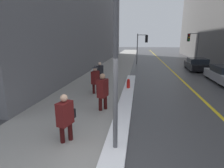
{
  "coord_description": "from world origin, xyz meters",
  "views": [
    {
      "loc": [
        0.74,
        -3.35,
        2.9
      ],
      "look_at": [
        -0.4,
        4.0,
        1.05
      ],
      "focal_mm": 28.0,
      "sensor_mm": 36.0,
      "label": 1
    }
  ],
  "objects_px": {
    "pedestrian_with_shoulder_bag": "(65,116)",
    "traffic_light_near": "(143,42)",
    "pedestrian_in_fedora": "(96,78)",
    "fire_hydrant": "(128,85)",
    "traffic_light_far": "(192,42)",
    "lamp_post": "(116,59)",
    "pedestrian_in_glasses": "(103,90)",
    "pedestrian_trailing": "(100,72)",
    "parked_car_black": "(197,64)"
  },
  "relations": [
    {
      "from": "pedestrian_with_shoulder_bag",
      "to": "fire_hydrant",
      "type": "height_order",
      "value": "pedestrian_with_shoulder_bag"
    },
    {
      "from": "traffic_light_far",
      "to": "pedestrian_in_fedora",
      "type": "xyz_separation_m",
      "value": [
        -8.52,
        -13.31,
        -1.93
      ]
    },
    {
      "from": "pedestrian_in_glasses",
      "to": "pedestrian_in_fedora",
      "type": "xyz_separation_m",
      "value": [
        -0.9,
        2.35,
        -0.02
      ]
    },
    {
      "from": "traffic_light_far",
      "to": "pedestrian_in_glasses",
      "type": "xyz_separation_m",
      "value": [
        -7.62,
        -15.66,
        -1.91
      ]
    },
    {
      "from": "pedestrian_in_glasses",
      "to": "fire_hydrant",
      "type": "distance_m",
      "value": 3.4
    },
    {
      "from": "pedestrian_trailing",
      "to": "fire_hydrant",
      "type": "xyz_separation_m",
      "value": [
        2.01,
        -1.23,
        -0.5
      ]
    },
    {
      "from": "pedestrian_trailing",
      "to": "pedestrian_in_fedora",
      "type": "bearing_deg",
      "value": 21.66
    },
    {
      "from": "pedestrian_with_shoulder_bag",
      "to": "pedestrian_in_fedora",
      "type": "height_order",
      "value": "pedestrian_in_fedora"
    },
    {
      "from": "traffic_light_far",
      "to": "lamp_post",
      "type": "bearing_deg",
      "value": 71.91
    },
    {
      "from": "pedestrian_with_shoulder_bag",
      "to": "traffic_light_near",
      "type": "bearing_deg",
      "value": -172.05
    },
    {
      "from": "pedestrian_with_shoulder_bag",
      "to": "pedestrian_trailing",
      "type": "distance_m",
      "value": 7.02
    },
    {
      "from": "lamp_post",
      "to": "pedestrian_in_glasses",
      "type": "relative_size",
      "value": 2.56
    },
    {
      "from": "pedestrian_trailing",
      "to": "fire_hydrant",
      "type": "height_order",
      "value": "pedestrian_trailing"
    },
    {
      "from": "traffic_light_far",
      "to": "pedestrian_in_fedora",
      "type": "distance_m",
      "value": 15.92
    },
    {
      "from": "pedestrian_with_shoulder_bag",
      "to": "pedestrian_in_fedora",
      "type": "distance_m",
      "value": 4.89
    },
    {
      "from": "traffic_light_far",
      "to": "pedestrian_with_shoulder_bag",
      "type": "xyz_separation_m",
      "value": [
        -8.19,
        -18.19,
        -1.99
      ]
    },
    {
      "from": "pedestrian_with_shoulder_bag",
      "to": "parked_car_black",
      "type": "relative_size",
      "value": 0.31
    },
    {
      "from": "traffic_light_near",
      "to": "pedestrian_trailing",
      "type": "height_order",
      "value": "traffic_light_near"
    },
    {
      "from": "pedestrian_in_fedora",
      "to": "fire_hydrant",
      "type": "height_order",
      "value": "pedestrian_in_fedora"
    },
    {
      "from": "parked_car_black",
      "to": "fire_hydrant",
      "type": "bearing_deg",
      "value": 148.4
    },
    {
      "from": "pedestrian_in_glasses",
      "to": "lamp_post",
      "type": "bearing_deg",
      "value": 33.56
    },
    {
      "from": "pedestrian_in_fedora",
      "to": "parked_car_black",
      "type": "relative_size",
      "value": 0.34
    },
    {
      "from": "traffic_light_near",
      "to": "pedestrian_trailing",
      "type": "xyz_separation_m",
      "value": [
        -2.98,
        -11.02,
        -1.85
      ]
    },
    {
      "from": "traffic_light_far",
      "to": "parked_car_black",
      "type": "bearing_deg",
      "value": 87.29
    },
    {
      "from": "pedestrian_trailing",
      "to": "fire_hydrant",
      "type": "bearing_deg",
      "value": 73.96
    },
    {
      "from": "traffic_light_near",
      "to": "pedestrian_with_shoulder_bag",
      "type": "height_order",
      "value": "traffic_light_near"
    },
    {
      "from": "pedestrian_in_fedora",
      "to": "fire_hydrant",
      "type": "bearing_deg",
      "value": 132.13
    },
    {
      "from": "pedestrian_with_shoulder_bag",
      "to": "pedestrian_trailing",
      "type": "xyz_separation_m",
      "value": [
        -0.56,
        7.0,
        0.04
      ]
    },
    {
      "from": "traffic_light_near",
      "to": "parked_car_black",
      "type": "height_order",
      "value": "traffic_light_near"
    },
    {
      "from": "pedestrian_with_shoulder_bag",
      "to": "pedestrian_in_glasses",
      "type": "relative_size",
      "value": 0.92
    },
    {
      "from": "pedestrian_with_shoulder_bag",
      "to": "pedestrian_trailing",
      "type": "bearing_deg",
      "value": -159.84
    },
    {
      "from": "lamp_post",
      "to": "parked_car_black",
      "type": "distance_m",
      "value": 16.33
    },
    {
      "from": "pedestrian_in_glasses",
      "to": "fire_hydrant",
      "type": "relative_size",
      "value": 2.28
    },
    {
      "from": "pedestrian_in_fedora",
      "to": "pedestrian_trailing",
      "type": "xyz_separation_m",
      "value": [
        -0.23,
        2.12,
        -0.02
      ]
    },
    {
      "from": "fire_hydrant",
      "to": "parked_car_black",
      "type": "bearing_deg",
      "value": 53.83
    },
    {
      "from": "traffic_light_near",
      "to": "pedestrian_in_fedora",
      "type": "relative_size",
      "value": 2.35
    },
    {
      "from": "pedestrian_in_glasses",
      "to": "pedestrian_trailing",
      "type": "bearing_deg",
      "value": -150.29
    },
    {
      "from": "pedestrian_with_shoulder_bag",
      "to": "pedestrian_in_glasses",
      "type": "xyz_separation_m",
      "value": [
        0.56,
        2.53,
        0.08
      ]
    },
    {
      "from": "traffic_light_far",
      "to": "fire_hydrant",
      "type": "xyz_separation_m",
      "value": [
        -6.74,
        -12.42,
        -2.45
      ]
    },
    {
      "from": "traffic_light_near",
      "to": "parked_car_black",
      "type": "distance_m",
      "value": 6.81
    },
    {
      "from": "pedestrian_with_shoulder_bag",
      "to": "pedestrian_in_glasses",
      "type": "distance_m",
      "value": 2.59
    },
    {
      "from": "lamp_post",
      "to": "traffic_light_near",
      "type": "height_order",
      "value": "lamp_post"
    },
    {
      "from": "pedestrian_with_shoulder_bag",
      "to": "pedestrian_in_fedora",
      "type": "bearing_deg",
      "value": -160.49
    },
    {
      "from": "pedestrian_trailing",
      "to": "parked_car_black",
      "type": "bearing_deg",
      "value": 147.5
    },
    {
      "from": "pedestrian_trailing",
      "to": "pedestrian_with_shoulder_bag",
      "type": "bearing_deg",
      "value": 20.16
    },
    {
      "from": "pedestrian_in_glasses",
      "to": "pedestrian_trailing",
      "type": "height_order",
      "value": "pedestrian_in_glasses"
    },
    {
      "from": "lamp_post",
      "to": "pedestrian_in_glasses",
      "type": "height_order",
      "value": "lamp_post"
    },
    {
      "from": "pedestrian_trailing",
      "to": "traffic_light_far",
      "type": "bearing_deg",
      "value": 157.56
    },
    {
      "from": "traffic_light_far",
      "to": "pedestrian_trailing",
      "type": "relative_size",
      "value": 2.55
    },
    {
      "from": "pedestrian_in_glasses",
      "to": "pedestrian_in_fedora",
      "type": "relative_size",
      "value": 1.0
    }
  ]
}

